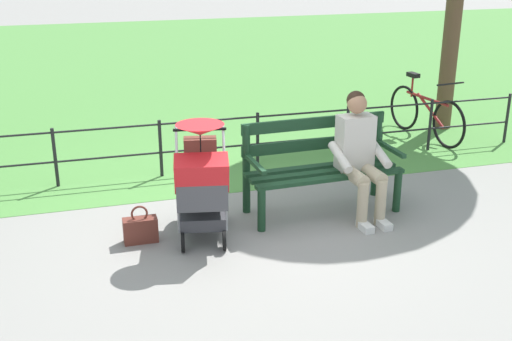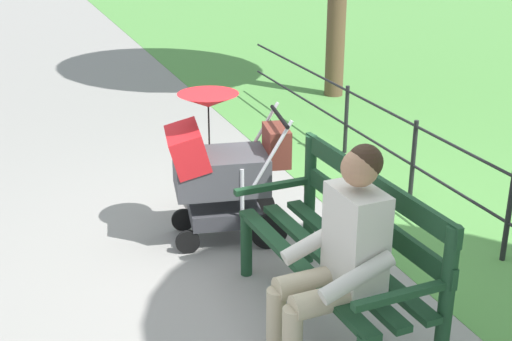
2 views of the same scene
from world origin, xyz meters
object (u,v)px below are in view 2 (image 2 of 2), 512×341
stroller (220,166)px  person_on_bench (338,253)px  handbag (207,193)px  park_bench (344,244)px

stroller → person_on_bench: bearing=-176.1°
person_on_bench → handbag: 2.30m
stroller → handbag: 0.75m
person_on_bench → park_bench: bearing=-33.8°
handbag → stroller: bearing=172.8°
park_bench → stroller: (1.32, 0.33, 0.07)m
person_on_bench → stroller: 1.66m
person_on_bench → handbag: (2.24, 0.04, -0.55)m
person_on_bench → stroller: person_on_bench is taller
park_bench → person_on_bench: (-0.33, 0.22, 0.15)m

